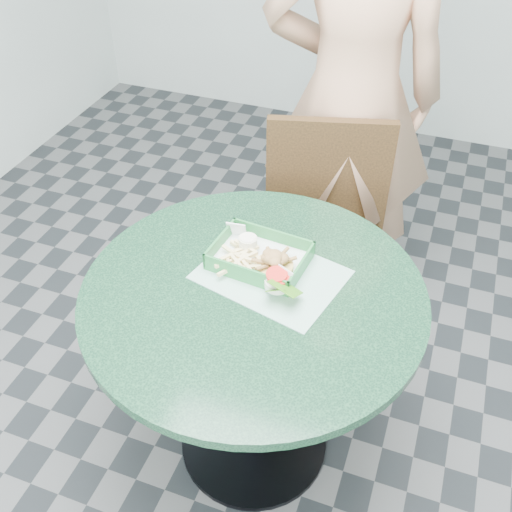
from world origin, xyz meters
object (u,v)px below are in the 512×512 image
(sauce_ramekin, at_px, (247,247))
(food_basket, at_px, (260,264))
(cafe_table, at_px, (254,335))
(dining_chair, at_px, (317,228))
(diner_person, at_px, (359,36))
(crab_sandwich, at_px, (275,265))

(sauce_ramekin, bearing_deg, food_basket, -24.75)
(cafe_table, xyz_separation_m, dining_chair, (0.02, 0.63, -0.05))
(diner_person, distance_m, crab_sandwich, 0.92)
(dining_chair, height_order, diner_person, diner_person)
(cafe_table, xyz_separation_m, crab_sandwich, (0.03, 0.09, 0.22))
(diner_person, bearing_deg, dining_chair, 73.83)
(cafe_table, xyz_separation_m, diner_person, (0.05, 0.94, 0.58))
(dining_chair, relative_size, sauce_ramekin, 16.63)
(cafe_table, bearing_deg, sauce_ramekin, 117.80)
(dining_chair, distance_m, diner_person, 0.70)
(cafe_table, relative_size, diner_person, 0.42)
(dining_chair, height_order, sauce_ramekin, dining_chair)
(dining_chair, relative_size, crab_sandwich, 8.33)
(dining_chair, bearing_deg, diner_person, 70.55)
(diner_person, bearing_deg, food_basket, 73.41)
(food_basket, distance_m, sauce_ramekin, 0.06)
(food_basket, relative_size, sauce_ramekin, 4.82)
(food_basket, bearing_deg, sauce_ramekin, 155.25)
(dining_chair, height_order, food_basket, dining_chair)
(crab_sandwich, relative_size, sauce_ramekin, 2.00)
(cafe_table, bearing_deg, food_basket, 101.06)
(cafe_table, height_order, sauce_ramekin, sauce_ramekin)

